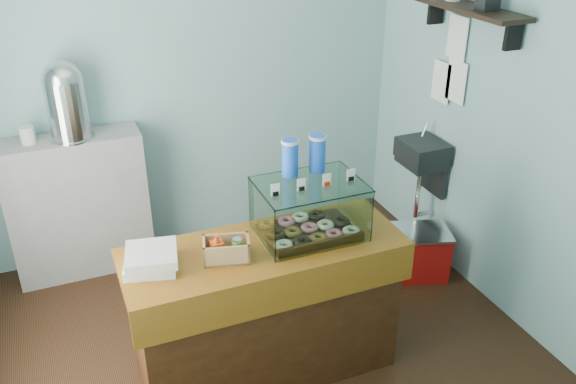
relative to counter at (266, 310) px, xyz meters
name	(u,v)px	position (x,y,z in m)	size (l,w,h in m)	color
ground	(253,342)	(0.00, 0.25, -0.46)	(3.50, 3.50, 0.00)	black
room_shell	(249,94)	(0.03, 0.26, 1.25)	(3.54, 3.04, 2.82)	#7CB2B5
counter	(266,310)	(0.00, 0.00, 0.00)	(1.60, 0.60, 0.90)	#41200C
back_shelf	(79,206)	(-0.90, 1.57, 0.09)	(1.00, 0.32, 1.10)	#949497
display_case	(308,205)	(0.29, 0.07, 0.61)	(0.60, 0.44, 0.54)	#311E0E
condiment_crate	(226,250)	(-0.23, -0.04, 0.50)	(0.28, 0.21, 0.16)	tan
pastry_boxes	(151,259)	(-0.62, 0.04, 0.50)	(0.33, 0.33, 0.11)	silver
coffee_urn	(66,99)	(-0.86, 1.56, 0.93)	(0.30, 0.30, 0.56)	silver
red_cooler	(418,253)	(1.43, 0.52, -0.26)	(0.52, 0.45, 0.38)	#AC0F0D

